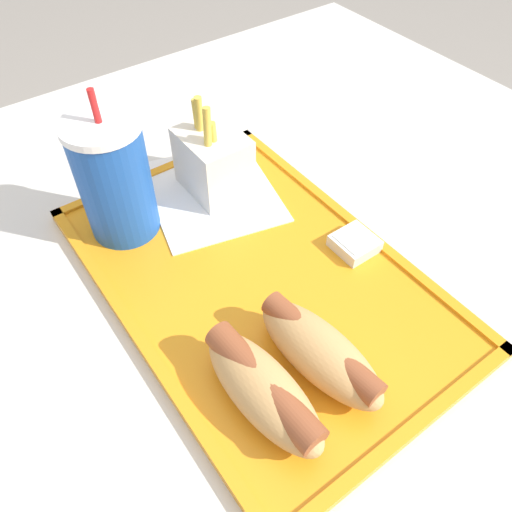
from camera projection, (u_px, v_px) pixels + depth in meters
The scene contains 9 objects.
ground_plane at pixel (258, 506), 1.06m from camera, with size 8.00×8.00×0.00m, color gray.
dining_table at pixel (259, 441), 0.79m from camera, with size 1.10×1.19×0.71m.
food_tray at pixel (256, 277), 0.55m from camera, with size 0.45×0.29×0.01m.
paper_napkin at pixel (211, 191), 0.63m from camera, with size 0.21×0.19×0.00m.
soda_cup at pixel (114, 179), 0.54m from camera, with size 0.08×0.08×0.18m.
hot_dog_far at pixel (263, 389), 0.42m from camera, with size 0.14×0.06×0.05m.
hot_dog_near at pixel (318, 352), 0.45m from camera, with size 0.15×0.07×0.05m.
fries_carton at pixel (213, 162), 0.61m from camera, with size 0.08×0.07×0.13m.
sauce_cup_mayo at pixel (354, 243), 0.56m from camera, with size 0.04×0.04×0.02m.
Camera 1 is at (-0.25, 0.18, 1.14)m, focal length 35.00 mm.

